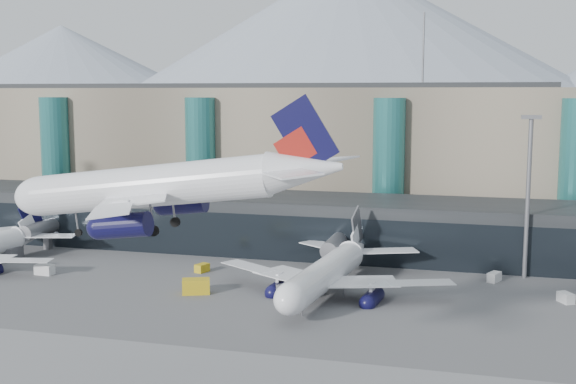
% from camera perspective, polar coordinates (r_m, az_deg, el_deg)
% --- Properties ---
extents(ground, '(900.00, 900.00, 0.00)m').
position_cam_1_polar(ground, '(78.22, -3.05, -13.94)').
color(ground, '#515154').
rests_on(ground, ground).
extents(concourse, '(170.00, 27.00, 10.00)m').
position_cam_1_polar(concourse, '(130.97, 4.79, -2.75)').
color(concourse, black).
rests_on(concourse, ground).
extents(terminal_main, '(130.00, 30.00, 31.00)m').
position_cam_1_polar(terminal_main, '(166.54, -1.66, 3.19)').
color(terminal_main, gray).
rests_on(terminal_main, ground).
extents(teal_towers, '(116.40, 19.40, 46.00)m').
position_cam_1_polar(teal_towers, '(148.64, 0.27, 2.07)').
color(teal_towers, '#287170').
rests_on(teal_towers, ground).
extents(mountain_ridge, '(910.00, 400.00, 110.00)m').
position_cam_1_polar(mountain_ridge, '(449.34, 14.39, 9.77)').
color(mountain_ridge, gray).
rests_on(mountain_ridge, ground).
extents(lightmast_mid, '(3.00, 1.20, 25.60)m').
position_cam_1_polar(lightmast_mid, '(118.12, 18.46, 0.35)').
color(lightmast_mid, slate).
rests_on(lightmast_mid, ground).
extents(hero_jet, '(31.34, 32.49, 10.46)m').
position_cam_1_polar(hero_jet, '(63.21, -8.36, 1.44)').
color(hero_jet, white).
rests_on(hero_jet, ground).
extents(jet_parked_mid, '(37.46, 37.22, 12.13)m').
position_cam_1_polar(jet_parked_mid, '(106.41, 3.52, -5.43)').
color(jet_parked_mid, white).
rests_on(jet_parked_mid, ground).
extents(veh_a, '(3.03, 1.84, 1.65)m').
position_cam_1_polar(veh_a, '(122.91, -18.68, -5.82)').
color(veh_a, silver).
rests_on(veh_a, ground).
extents(veh_b, '(2.11, 2.67, 1.35)m').
position_cam_1_polar(veh_b, '(118.99, -6.80, -5.98)').
color(veh_b, gold).
rests_on(veh_b, ground).
extents(veh_c, '(4.21, 3.52, 2.07)m').
position_cam_1_polar(veh_c, '(102.45, 0.18, -8.00)').
color(veh_c, '#505055').
rests_on(veh_c, ground).
extents(veh_d, '(2.31, 2.87, 1.45)m').
position_cam_1_polar(veh_d, '(116.81, 15.98, -6.47)').
color(veh_d, silver).
rests_on(veh_d, ground).
extents(veh_f, '(2.27, 3.98, 2.17)m').
position_cam_1_polar(veh_f, '(135.95, -20.95, -4.52)').
color(veh_f, '#505055').
rests_on(veh_f, ground).
extents(veh_g, '(2.40, 2.79, 1.41)m').
position_cam_1_polar(veh_g, '(108.58, 21.10, -7.80)').
color(veh_g, silver).
rests_on(veh_g, ground).
extents(veh_h, '(4.46, 3.41, 2.19)m').
position_cam_1_polar(veh_h, '(106.54, -7.28, -7.40)').
color(veh_h, gold).
rests_on(veh_h, ground).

